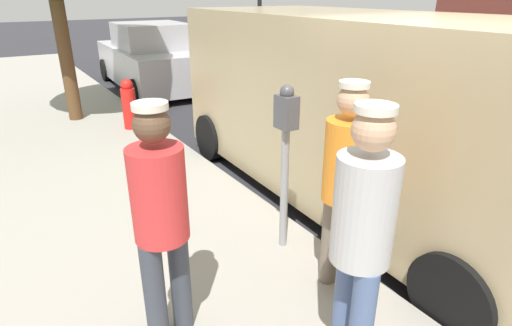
{
  "coord_description": "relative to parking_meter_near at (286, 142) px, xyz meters",
  "views": [
    {
      "loc": [
        3.36,
        1.92,
        2.36
      ],
      "look_at": [
        1.65,
        -0.76,
        1.05
      ],
      "focal_mm": 29.09,
      "sensor_mm": 36.0,
      "label": 1
    }
  ],
  "objects": [
    {
      "name": "ground_plane",
      "position": [
        -1.35,
        0.76,
        -1.18
      ],
      "size": [
        80.0,
        80.0,
        0.0
      ],
      "primitive_type": "plane",
      "color": "#2D2D33"
    },
    {
      "name": "pedestrian_in_gray",
      "position": [
        0.47,
        1.34,
        -0.05
      ],
      "size": [
        0.34,
        0.35,
        1.71
      ],
      "color": "#4C608C",
      "rests_on": "sidewalk_slab"
    },
    {
      "name": "parking_meter_near",
      "position": [
        0.0,
        0.0,
        0.0
      ],
      "size": [
        0.14,
        0.18,
        1.52
      ],
      "color": "gray",
      "rests_on": "sidewalk_slab"
    },
    {
      "name": "pedestrian_in_orange",
      "position": [
        -0.01,
        0.73,
        -0.08
      ],
      "size": [
        0.34,
        0.36,
        1.67
      ],
      "color": "#726656",
      "rests_on": "sidewalk_slab"
    },
    {
      "name": "parked_van",
      "position": [
        -1.5,
        -0.61,
        -0.03
      ],
      "size": [
        2.26,
        5.26,
        2.15
      ],
      "color": "tan",
      "rests_on": "ground"
    },
    {
      "name": "parked_sedan_behind",
      "position": [
        -1.6,
        -7.95,
        -0.43
      ],
      "size": [
        2.13,
        4.48,
        1.65
      ],
      "color": "#BCBCC1",
      "rests_on": "ground"
    },
    {
      "name": "pedestrian_in_red",
      "position": [
        1.3,
        0.49,
        -0.09
      ],
      "size": [
        0.35,
        0.34,
        1.65
      ],
      "color": "#383D47",
      "rests_on": "sidewalk_slab"
    },
    {
      "name": "fire_hydrant",
      "position": [
        0.1,
        -4.36,
        -0.61
      ],
      "size": [
        0.24,
        0.24,
        0.86
      ],
      "color": "red",
      "rests_on": "sidewalk_slab"
    }
  ]
}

